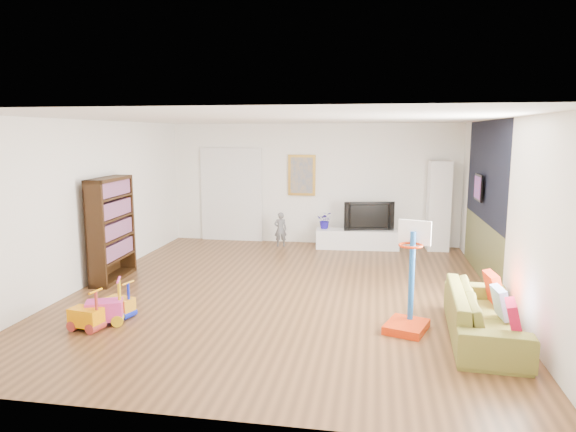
% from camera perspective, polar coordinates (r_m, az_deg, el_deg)
% --- Properties ---
extents(floor, '(6.50, 7.50, 0.00)m').
position_cam_1_polar(floor, '(8.24, -0.47, -8.36)').
color(floor, brown).
rests_on(floor, ground).
extents(ceiling, '(6.50, 7.50, 0.00)m').
position_cam_1_polar(ceiling, '(7.86, -0.50, 10.75)').
color(ceiling, white).
rests_on(ceiling, ground).
extents(wall_back, '(6.50, 0.00, 2.70)m').
position_cam_1_polar(wall_back, '(11.63, 2.79, 3.57)').
color(wall_back, white).
rests_on(wall_back, ground).
extents(wall_front, '(6.50, 0.00, 2.70)m').
position_cam_1_polar(wall_front, '(4.37, -9.26, -5.96)').
color(wall_front, silver).
rests_on(wall_front, ground).
extents(wall_left, '(0.00, 7.50, 2.70)m').
position_cam_1_polar(wall_left, '(9.09, -21.09, 1.40)').
color(wall_left, silver).
rests_on(wall_left, ground).
extents(wall_right, '(0.00, 7.50, 2.70)m').
position_cam_1_polar(wall_right, '(8.04, 22.97, 0.34)').
color(wall_right, silver).
rests_on(wall_right, ground).
extents(navy_accent, '(0.01, 3.20, 1.70)m').
position_cam_1_polar(navy_accent, '(9.34, 21.13, 4.67)').
color(navy_accent, black).
rests_on(navy_accent, wall_right).
extents(olive_wainscot, '(0.01, 3.20, 1.00)m').
position_cam_1_polar(olive_wainscot, '(9.53, 20.67, -3.44)').
color(olive_wainscot, brown).
rests_on(olive_wainscot, wall_right).
extents(doorway, '(1.45, 0.06, 2.10)m').
position_cam_1_polar(doorway, '(12.00, -6.30, 2.25)').
color(doorway, white).
rests_on(doorway, ground).
extents(painting_back, '(0.62, 0.06, 0.92)m').
position_cam_1_polar(painting_back, '(11.60, 1.54, 4.55)').
color(painting_back, gold).
rests_on(painting_back, wall_back).
extents(artwork_right, '(0.04, 0.56, 0.46)m').
position_cam_1_polar(artwork_right, '(9.55, 20.42, 2.99)').
color(artwork_right, '#7F3F8C').
rests_on(artwork_right, wall_right).
extents(media_console, '(1.80, 0.55, 0.41)m').
position_cam_1_polar(media_console, '(11.27, 7.70, -2.56)').
color(media_console, white).
rests_on(media_console, ground).
extents(tall_cabinet, '(0.46, 0.46, 1.91)m').
position_cam_1_polar(tall_cabinet, '(11.39, 16.39, 1.09)').
color(tall_cabinet, white).
rests_on(tall_cabinet, ground).
extents(bookshelf, '(0.38, 1.22, 1.76)m').
position_cam_1_polar(bookshelf, '(9.21, -19.04, -1.38)').
color(bookshelf, black).
rests_on(bookshelf, ground).
extents(sofa, '(0.91, 2.08, 0.60)m').
position_cam_1_polar(sofa, '(6.80, 20.96, -10.20)').
color(sofa, olive).
rests_on(sofa, ground).
extents(basketball_hoop, '(0.65, 0.71, 1.40)m').
position_cam_1_polar(basketball_hoop, '(6.64, 13.22, -6.64)').
color(basketball_hoop, red).
rests_on(basketball_hoop, ground).
extents(ride_on_yellow, '(0.44, 0.32, 0.54)m').
position_cam_1_polar(ride_on_yellow, '(7.10, -21.57, -9.66)').
color(ride_on_yellow, '#FF9500').
rests_on(ride_on_yellow, ground).
extents(ride_on_orange, '(0.43, 0.33, 0.51)m').
position_cam_1_polar(ride_on_orange, '(7.44, -18.21, -8.73)').
color(ride_on_orange, orange).
rests_on(ride_on_orange, ground).
extents(ride_on_pink, '(0.53, 0.43, 0.61)m').
position_cam_1_polar(ride_on_pink, '(7.19, -19.75, -9.03)').
color(ride_on_pink, '#EA389D').
rests_on(ride_on_pink, ground).
extents(child, '(0.32, 0.25, 0.77)m').
position_cam_1_polar(child, '(11.35, -0.84, -1.49)').
color(child, slate).
rests_on(child, ground).
extents(tv, '(1.09, 0.38, 0.63)m').
position_cam_1_polar(tv, '(11.24, 8.89, 0.07)').
color(tv, black).
rests_on(tv, media_console).
extents(vase_plant, '(0.34, 0.30, 0.37)m').
position_cam_1_polar(vase_plant, '(11.28, 4.14, -0.46)').
color(vase_plant, '#1C0F97').
rests_on(vase_plant, media_console).
extents(pillow_left, '(0.17, 0.41, 0.40)m').
position_cam_1_polar(pillow_left, '(6.23, 23.83, -10.48)').
color(pillow_left, '#BD0F35').
rests_on(pillow_left, sofa).
extents(pillow_center, '(0.13, 0.38, 0.37)m').
position_cam_1_polar(pillow_center, '(6.76, 22.58, -8.86)').
color(pillow_center, silver).
rests_on(pillow_center, sofa).
extents(pillow_right, '(0.15, 0.43, 0.42)m').
position_cam_1_polar(pillow_right, '(7.31, 21.89, -7.48)').
color(pillow_right, red).
rests_on(pillow_right, sofa).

